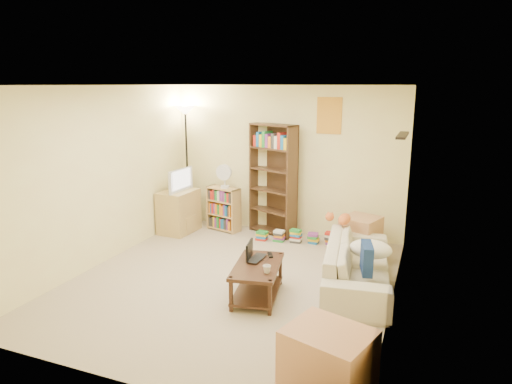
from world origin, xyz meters
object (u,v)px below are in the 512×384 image
Objects in this scene: sofa at (358,265)px; tall_bookshelf at (273,177)px; tv_stand at (179,211)px; end_cabinet at (328,362)px; television at (177,180)px; floor_lamp at (186,130)px; side_table at (360,235)px; tabby_cat at (342,219)px; laptop at (260,259)px; mug at (267,269)px; desk_fan at (224,175)px; coffee_table at (257,276)px; short_bookshelf at (224,209)px.

sofa is 1.10× the size of tall_bookshelf.
tv_stand is 1.09× the size of end_cabinet.
television is 0.95m from floor_lamp.
sofa is 1.19m from side_table.
tabby_cat is 2.93m from television.
laptop is 3.41× the size of mug.
tv_stand is 1.75× the size of desk_fan.
sofa is at bearing -63.52° from tabby_cat.
tall_bookshelf reaches higher than coffee_table.
sofa is 1.25m from laptop.
laptop is at bearing 121.87° from mug.
laptop is 2.03m from side_table.
floor_lamp is at bearing 47.22° from laptop.
desk_fan reaches higher than television.
television is at bearing -140.28° from tall_bookshelf.
coffee_table is at bearing -36.66° from tv_stand.
side_table is at bearing 65.89° from tabby_cat.
short_bookshelf reaches higher than sofa.
television is at bearing -178.53° from side_table.
side_table is (0.21, 0.46, -0.37)m from tabby_cat.
tabby_cat is 1.67m from coffee_table.
short_bookshelf is at bearing 173.23° from side_table.
tall_bookshelf is (1.54, 0.51, 0.07)m from television.
coffee_table is 1.77× the size of side_table.
laptop is 2.38m from tall_bookshelf.
television is at bearing -136.60° from short_bookshelf.
tv_stand is 0.34× the size of floor_lamp.
mug is at bearing -146.40° from laptop.
coffee_table is (-0.72, -1.46, -0.39)m from tabby_cat.
tabby_cat is at bearing -27.09° from laptop.
floor_lamp reaches higher than sofa.
mug is 2.92m from desk_fan.
tall_bookshelf is at bearing 0.00° from floor_lamp.
floor_lamp is at bearing 172.28° from side_table.
desk_fan is 0.19× the size of floor_lamp.
side_table is at bearing -84.85° from television.
sofa reaches higher than end_cabinet.
floor_lamp reaches higher than mug.
tabby_cat is at bearing 99.05° from end_cabinet.
sofa is 2.69× the size of short_bookshelf.
tv_stand is at bearing 63.38° from sofa.
laptop is 2.56m from desk_fan.
tabby_cat is at bearing -3.89° from tv_stand.
tabby_cat is at bearing 53.55° from coffee_table.
short_bookshelf reaches higher than laptop.
laptop is at bearing -44.51° from floor_lamp.
television is at bearing 139.27° from mug.
tabby_cat is (-0.36, 0.72, 0.37)m from sofa.
mug is at bearing -55.23° from desk_fan.
television reaches higher than sofa.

